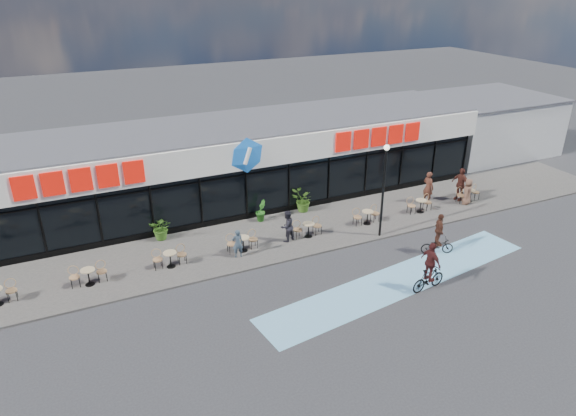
{
  "coord_description": "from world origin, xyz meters",
  "views": [
    {
      "loc": [
        -8.56,
        -16.8,
        12.24
      ],
      "look_at": [
        0.83,
        3.5,
        2.01
      ],
      "focal_mm": 32.0,
      "sensor_mm": 36.0,
      "label": 1
    }
  ],
  "objects_px": {
    "potted_plant_mid": "(303,201)",
    "pedestrian_c": "(468,192)",
    "pedestrian_b": "(428,187)",
    "patron_left": "(238,243)",
    "pedestrian_a": "(460,184)",
    "cyclist_b": "(438,238)",
    "potted_plant_left": "(161,228)",
    "cyclist_a": "(430,271)",
    "potted_plant_right": "(261,211)",
    "lamp_post": "(384,183)",
    "patron_right": "(287,226)"
  },
  "relations": [
    {
      "from": "potted_plant_mid",
      "to": "pedestrian_c",
      "type": "height_order",
      "value": "pedestrian_c"
    },
    {
      "from": "pedestrian_b",
      "to": "pedestrian_c",
      "type": "distance_m",
      "value": 2.25
    },
    {
      "from": "patron_left",
      "to": "pedestrian_a",
      "type": "height_order",
      "value": "pedestrian_a"
    },
    {
      "from": "pedestrian_b",
      "to": "cyclist_b",
      "type": "relative_size",
      "value": 0.91
    },
    {
      "from": "potted_plant_left",
      "to": "cyclist_b",
      "type": "xyz_separation_m",
      "value": [
        11.67,
        -6.82,
        0.1
      ]
    },
    {
      "from": "pedestrian_b",
      "to": "cyclist_a",
      "type": "relative_size",
      "value": 0.85
    },
    {
      "from": "potted_plant_right",
      "to": "patron_left",
      "type": "height_order",
      "value": "patron_left"
    },
    {
      "from": "lamp_post",
      "to": "pedestrian_b",
      "type": "bearing_deg",
      "value": 25.73
    },
    {
      "from": "pedestrian_c",
      "to": "pedestrian_a",
      "type": "bearing_deg",
      "value": -131.84
    },
    {
      "from": "potted_plant_right",
      "to": "pedestrian_b",
      "type": "xyz_separation_m",
      "value": [
        9.69,
        -1.82,
        0.37
      ]
    },
    {
      "from": "potted_plant_right",
      "to": "cyclist_a",
      "type": "bearing_deg",
      "value": -66.21
    },
    {
      "from": "patron_right",
      "to": "pedestrian_c",
      "type": "bearing_deg",
      "value": 159.99
    },
    {
      "from": "potted_plant_right",
      "to": "pedestrian_c",
      "type": "relative_size",
      "value": 0.75
    },
    {
      "from": "cyclist_b",
      "to": "cyclist_a",
      "type": "bearing_deg",
      "value": -135.86
    },
    {
      "from": "patron_left",
      "to": "pedestrian_c",
      "type": "relative_size",
      "value": 0.93
    },
    {
      "from": "pedestrian_a",
      "to": "pedestrian_c",
      "type": "height_order",
      "value": "pedestrian_a"
    },
    {
      "from": "cyclist_a",
      "to": "cyclist_b",
      "type": "bearing_deg",
      "value": 44.14
    },
    {
      "from": "pedestrian_b",
      "to": "lamp_post",
      "type": "bearing_deg",
      "value": 103.2
    },
    {
      "from": "pedestrian_a",
      "to": "pedestrian_b",
      "type": "bearing_deg",
      "value": -115.4
    },
    {
      "from": "potted_plant_right",
      "to": "patron_right",
      "type": "distance_m",
      "value": 2.74
    },
    {
      "from": "potted_plant_left",
      "to": "cyclist_b",
      "type": "bearing_deg",
      "value": -30.29
    },
    {
      "from": "patron_right",
      "to": "pedestrian_b",
      "type": "relative_size",
      "value": 0.86
    },
    {
      "from": "patron_right",
      "to": "cyclist_b",
      "type": "distance_m",
      "value": 7.27
    },
    {
      "from": "pedestrian_a",
      "to": "lamp_post",
      "type": "bearing_deg",
      "value": -86.41
    },
    {
      "from": "cyclist_a",
      "to": "cyclist_b",
      "type": "height_order",
      "value": "cyclist_a"
    },
    {
      "from": "pedestrian_a",
      "to": "cyclist_a",
      "type": "distance_m",
      "value": 10.2
    },
    {
      "from": "potted_plant_right",
      "to": "patron_right",
      "type": "xyz_separation_m",
      "value": [
        0.3,
        -2.72,
        0.24
      ]
    },
    {
      "from": "potted_plant_left",
      "to": "pedestrian_a",
      "type": "xyz_separation_m",
      "value": [
        16.93,
        -2.4,
        0.38
      ]
    },
    {
      "from": "potted_plant_left",
      "to": "patron_left",
      "type": "relative_size",
      "value": 0.85
    },
    {
      "from": "lamp_post",
      "to": "pedestrian_a",
      "type": "distance_m",
      "value": 7.3
    },
    {
      "from": "patron_left",
      "to": "pedestrian_c",
      "type": "height_order",
      "value": "pedestrian_c"
    },
    {
      "from": "pedestrian_b",
      "to": "patron_right",
      "type": "bearing_deg",
      "value": 82.92
    },
    {
      "from": "potted_plant_left",
      "to": "patron_right",
      "type": "relative_size",
      "value": 0.74
    },
    {
      "from": "cyclist_a",
      "to": "pedestrian_c",
      "type": "bearing_deg",
      "value": 38.51
    },
    {
      "from": "potted_plant_right",
      "to": "cyclist_b",
      "type": "bearing_deg",
      "value": -46.44
    },
    {
      "from": "patron_right",
      "to": "lamp_post",
      "type": "bearing_deg",
      "value": 143.54
    },
    {
      "from": "patron_right",
      "to": "cyclist_a",
      "type": "height_order",
      "value": "cyclist_a"
    },
    {
      "from": "lamp_post",
      "to": "patron_right",
      "type": "xyz_separation_m",
      "value": [
        -4.54,
        1.44,
        -2.07
      ]
    },
    {
      "from": "potted_plant_mid",
      "to": "cyclist_a",
      "type": "relative_size",
      "value": 0.58
    },
    {
      "from": "pedestrian_b",
      "to": "cyclist_b",
      "type": "distance_m",
      "value": 5.91
    },
    {
      "from": "patron_right",
      "to": "pedestrian_b",
      "type": "xyz_separation_m",
      "value": [
        9.39,
        0.9,
        0.13
      ]
    },
    {
      "from": "potted_plant_left",
      "to": "cyclist_a",
      "type": "distance_m",
      "value": 13.03
    },
    {
      "from": "lamp_post",
      "to": "patron_left",
      "type": "height_order",
      "value": "lamp_post"
    },
    {
      "from": "potted_plant_mid",
      "to": "cyclist_a",
      "type": "xyz_separation_m",
      "value": [
        1.44,
        -9.11,
        0.16
      ]
    },
    {
      "from": "potted_plant_right",
      "to": "pedestrian_b",
      "type": "distance_m",
      "value": 9.86
    },
    {
      "from": "cyclist_b",
      "to": "patron_right",
      "type": "bearing_deg",
      "value": 146.73
    },
    {
      "from": "lamp_post",
      "to": "patron_left",
      "type": "relative_size",
      "value": 3.39
    },
    {
      "from": "potted_plant_mid",
      "to": "potted_plant_left",
      "type": "bearing_deg",
      "value": 179.75
    },
    {
      "from": "lamp_post",
      "to": "potted_plant_left",
      "type": "bearing_deg",
      "value": 157.13
    },
    {
      "from": "patron_right",
      "to": "pedestrian_a",
      "type": "distance_m",
      "value": 11.34
    }
  ]
}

